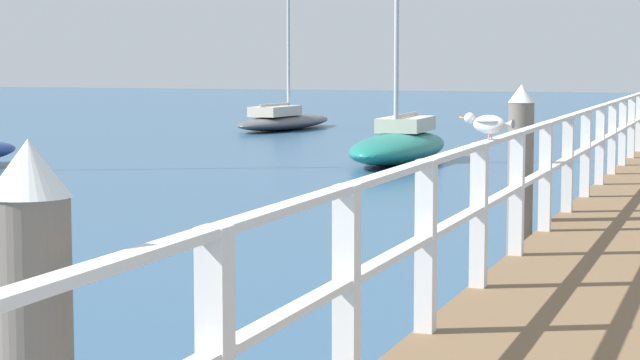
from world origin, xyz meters
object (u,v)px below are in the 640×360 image
Objects in this scene: dock_piling_far at (520,171)px; boat_3 at (399,144)px; boat_0 at (284,120)px; seagull_foreground at (488,123)px.

boat_3 reaches higher than dock_piling_far.
dock_piling_far is 0.32× the size of boat_0.
boat_3 is (6.61, -10.07, 0.09)m from boat_0.
dock_piling_far is 24.09m from boat_0.
seagull_foreground is at bearing -60.07° from boat_0.
boat_3 is at bearing -51.72° from boat_0.
boat_0 is at bearing 117.68° from dock_piling_far.
dock_piling_far is at bearing -57.30° from boat_0.
seagull_foreground is 0.08× the size of boat_0.
seagull_foreground is 27.47m from boat_0.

